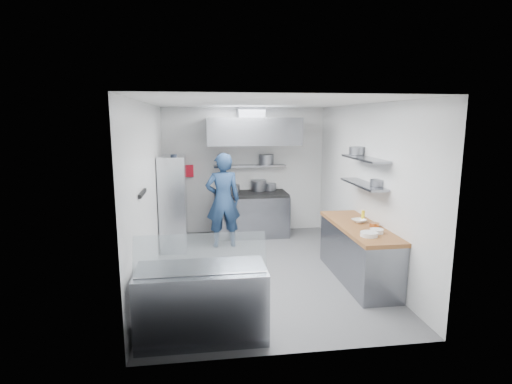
{
  "coord_description": "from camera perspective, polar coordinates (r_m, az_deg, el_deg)",
  "views": [
    {
      "loc": [
        -0.97,
        -6.41,
        2.55
      ],
      "look_at": [
        0.0,
        0.6,
        1.25
      ],
      "focal_mm": 28.0,
      "sensor_mm": 36.0,
      "label": 1
    }
  ],
  "objects": [
    {
      "name": "rack_jar",
      "position": [
        7.71,
        -11.67,
        4.61
      ],
      "size": [
        0.12,
        0.12,
        0.18
      ],
      "primitive_type": "cylinder",
      "color": "black",
      "rests_on": "wire_rack"
    },
    {
      "name": "shelf_pot_a",
      "position": [
        8.65,
        -4.76,
        4.26
      ],
      "size": [
        0.23,
        0.23,
        0.18
      ],
      "primitive_type": "cylinder",
      "color": "slate",
      "rests_on": "over_range_shelf"
    },
    {
      "name": "shelf_pot_b",
      "position": [
        9.0,
        1.48,
        4.67
      ],
      "size": [
        0.34,
        0.34,
        0.22
      ],
      "primitive_type": "cylinder",
      "color": "slate",
      "rests_on": "over_range_shelf"
    },
    {
      "name": "plate_stack_b",
      "position": [
        6.13,
        16.85,
        -5.37
      ],
      "size": [
        0.2,
        0.2,
        0.06
      ],
      "primitive_type": "cylinder",
      "color": "white",
      "rests_on": "prep_counter_top"
    },
    {
      "name": "ceiling",
      "position": [
        6.49,
        0.75,
        12.61
      ],
      "size": [
        5.0,
        5.0,
        0.0
      ],
      "primitive_type": "plane",
      "rotation": [
        3.14,
        0.0,
        0.0
      ],
      "color": "silver",
      "rests_on": "wall_back"
    },
    {
      "name": "wall_back",
      "position": [
        9.04,
        -1.66,
        3.09
      ],
      "size": [
        3.6,
        2.8,
        0.02
      ],
      "primitive_type": "cube",
      "rotation": [
        1.57,
        0.0,
        0.0
      ],
      "color": "white",
      "rests_on": "floor"
    },
    {
      "name": "wall_shelf_lower",
      "position": [
        6.73,
        15.06,
        1.07
      ],
      "size": [
        0.3,
        1.3,
        0.04
      ],
      "primitive_type": "cube",
      "color": "gray",
      "rests_on": "wall_right"
    },
    {
      "name": "wire_rack",
      "position": [
        8.03,
        -11.72,
        -1.49
      ],
      "size": [
        0.5,
        0.9,
        1.85
      ],
      "primitive_type": "cube",
      "color": "silver",
      "rests_on": "floor"
    },
    {
      "name": "stock_pot_left",
      "position": [
        8.57,
        -3.26,
        0.38
      ],
      "size": [
        0.27,
        0.27,
        0.2
      ],
      "primitive_type": "cylinder",
      "color": "slate",
      "rests_on": "cooktop"
    },
    {
      "name": "rack_bin_b",
      "position": [
        7.84,
        -11.87,
        1.01
      ],
      "size": [
        0.15,
        0.19,
        0.17
      ],
      "primitive_type": "cube",
      "color": "yellow",
      "rests_on": "wire_rack"
    },
    {
      "name": "over_range_shelf",
      "position": [
        8.88,
        -0.91,
        3.74
      ],
      "size": [
        1.6,
        0.3,
        0.04
      ],
      "primitive_type": "cube",
      "color": "gray",
      "rests_on": "wall_back"
    },
    {
      "name": "stock_pot_right",
      "position": [
        8.99,
        2.1,
        0.73
      ],
      "size": [
        0.26,
        0.26,
        0.16
      ],
      "primitive_type": "cylinder",
      "color": "slate",
      "rests_on": "cooktop"
    },
    {
      "name": "floor",
      "position": [
        6.97,
        0.69,
        -11.06
      ],
      "size": [
        5.0,
        5.0,
        0.0
      ],
      "primitive_type": "plane",
      "color": "#515153",
      "rests_on": "ground"
    },
    {
      "name": "red_firebox",
      "position": [
        8.93,
        -9.63,
        2.99
      ],
      "size": [
        0.22,
        0.1,
        0.26
      ],
      "primitive_type": "cube",
      "color": "red",
      "rests_on": "wall_back"
    },
    {
      "name": "chef",
      "position": [
        7.98,
        -4.73,
        -1.2
      ],
      "size": [
        0.73,
        0.51,
        1.9
      ],
      "primitive_type": "imported",
      "rotation": [
        0.0,
        0.0,
        3.23
      ],
      "color": "navy",
      "rests_on": "floor"
    },
    {
      "name": "stock_pot_mid",
      "position": [
        8.96,
        0.35,
        0.96
      ],
      "size": [
        0.36,
        0.36,
        0.24
      ],
      "primitive_type": "cylinder",
      "color": "slate",
      "rests_on": "cooktop"
    },
    {
      "name": "wall_right",
      "position": [
        7.08,
        15.28,
        0.69
      ],
      "size": [
        2.8,
        5.0,
        0.02
      ],
      "primitive_type": "cube",
      "rotation": [
        1.57,
        0.0,
        -1.57
      ],
      "color": "white",
      "rests_on": "floor"
    },
    {
      "name": "squeeze_bottle",
      "position": [
        6.76,
        15.04,
        -3.3
      ],
      "size": [
        0.05,
        0.05,
        0.18
      ],
      "primitive_type": "cylinder",
      "color": "yellow",
      "rests_on": "prep_counter_top"
    },
    {
      "name": "plate_stack_a",
      "position": [
        5.94,
        15.84,
        -5.82
      ],
      "size": [
        0.25,
        0.25,
        0.06
      ],
      "primitive_type": "cylinder",
      "color": "white",
      "rests_on": "prep_counter_top"
    },
    {
      "name": "wall_shelf_upper",
      "position": [
        6.68,
        15.23,
        4.63
      ],
      "size": [
        0.3,
        1.3,
        0.04
      ],
      "primitive_type": "cube",
      "color": "gray",
      "rests_on": "wall_right"
    },
    {
      "name": "cooktop",
      "position": [
        8.73,
        -0.7,
        -0.29
      ],
      "size": [
        1.57,
        0.78,
        0.06
      ],
      "primitive_type": "cube",
      "color": "black",
      "rests_on": "gas_range"
    },
    {
      "name": "shelf_pot_c",
      "position": [
        6.5,
        16.97,
        1.28
      ],
      "size": [
        0.23,
        0.23,
        0.1
      ],
      "primitive_type": "cylinder",
      "color": "slate",
      "rests_on": "wall_shelf_lower"
    },
    {
      "name": "hood_duct",
      "position": [
        8.63,
        -0.77,
        11.27
      ],
      "size": [
        0.55,
        0.55,
        0.24
      ],
      "primitive_type": "cube",
      "color": "slate",
      "rests_on": "extractor_hood"
    },
    {
      "name": "extractor_hood",
      "position": [
        8.41,
        -0.57,
        8.7
      ],
      "size": [
        1.9,
        1.15,
        0.55
      ],
      "primitive_type": "cube",
      "color": "gray",
      "rests_on": "wall_back"
    },
    {
      "name": "knife_strip",
      "position": [
        5.66,
        -15.92,
        -0.18
      ],
      "size": [
        0.04,
        0.55,
        0.05
      ],
      "primitive_type": "cube",
      "color": "black",
      "rests_on": "wall_left"
    },
    {
      "name": "display_glass",
      "position": [
        4.54,
        -7.9,
        -8.73
      ],
      "size": [
        1.47,
        0.19,
        0.42
      ],
      "primitive_type": "cube",
      "rotation": [
        -0.38,
        0.0,
        0.0
      ],
      "color": "silver",
      "rests_on": "display_case"
    },
    {
      "name": "display_case",
      "position": [
        4.9,
        -7.71,
        -15.42
      ],
      "size": [
        1.5,
        0.7,
        0.85
      ],
      "primitive_type": "cube",
      "color": "gray",
      "rests_on": "floor"
    },
    {
      "name": "rack_bin_a",
      "position": [
        7.75,
        -11.83,
        -2.86
      ],
      "size": [
        0.15,
        0.19,
        0.17
      ],
      "primitive_type": "cube",
      "color": "white",
      "rests_on": "wire_rack"
    },
    {
      "name": "mixing_bowl",
      "position": [
        6.68,
        14.49,
        -4.0
      ],
      "size": [
        0.26,
        0.26,
        0.05
      ],
      "primitive_type": "imported",
      "rotation": [
        0.0,
        0.0,
        0.23
      ],
      "color": "white",
      "rests_on": "prep_counter_top"
    },
    {
      "name": "copper_pan",
      "position": [
        6.48,
        16.56,
        -4.5
      ],
      "size": [
        0.15,
        0.15,
        0.06
      ],
      "primitive_type": "cylinder",
      "color": "#C16F36",
      "rests_on": "prep_counter_top"
    },
    {
      "name": "prep_counter_base",
      "position": [
        6.66,
        14.34,
        -8.59
      ],
      "size": [
        0.62,
        2.0,
        0.84
      ],
      "primitive_type": "cube",
      "color": "gray",
      "rests_on": "floor"
    },
    {
      "name": "wall_front",
      "position": [
        4.19,
        5.86,
        -5.58
      ],
      "size": [
        3.6,
        2.8,
        0.02
      ],
      "primitive_type": "cube",
      "rotation": [
        -1.57,
        0.0,
        0.0
      ],
      "color": "white",
      "rests_on": "floor"
    },
    {
      "name": "wall_left",
      "position": [
        6.57,
        -15.01,
        -0.04
      ],
      "size": [
        2.8,
        5.0,
        0.02
      ],
      "primitive_type": "cube",
      "rotation": [
        1.57,
        0.0,
        1.57
      ],
      "color": "white",
      "rests_on": "floor"
    },
    {
      "name": "gas_range",
      "position": [
        8.83,
        -0.7,
        -3.35
      ],
      "size": [
        1.6,
        0.8,
        0.9
      ],
      "primitive_type": "cube",
      "color": "gray",
      "rests_on": "floor"
    },
    {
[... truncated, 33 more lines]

